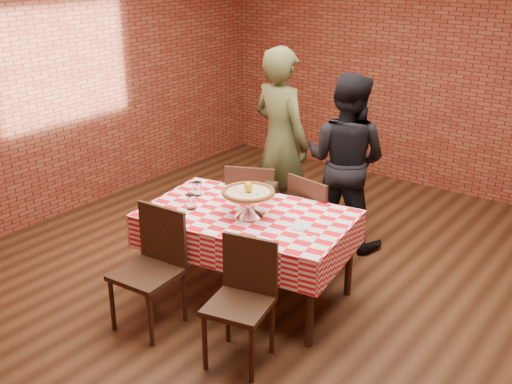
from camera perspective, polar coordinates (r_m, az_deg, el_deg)
ground at (r=5.50m, az=2.02°, el=-8.13°), size 6.00×6.00×0.00m
back_wall at (r=7.55m, az=15.66°, el=11.12°), size 5.50×0.00×5.50m
table at (r=5.09m, az=-0.79°, el=-5.90°), size 1.77×1.22×0.75m
tablecloth at (r=4.98m, az=-0.80°, el=-3.43°), size 1.81×1.27×0.28m
pizza_stand at (r=4.85m, az=-0.71°, el=-1.15°), size 0.51×0.51×0.19m
pizza at (r=4.81m, az=-0.72°, el=-0.07°), size 0.52×0.52×0.03m
lemon at (r=4.79m, az=-0.72°, el=0.47°), size 0.08×0.08×0.09m
water_glass_left at (r=5.00m, az=-6.06°, el=-0.94°), size 0.09×0.09×0.12m
water_glass_right at (r=5.27m, az=-5.49°, el=0.30°), size 0.09×0.09×0.12m
side_plate at (r=4.68m, az=4.16°, el=-3.24°), size 0.17×0.17×0.01m
sweetener_packet_a at (r=4.57m, az=4.37°, el=-3.93°), size 0.06×0.05×0.00m
sweetener_packet_b at (r=4.54m, az=5.47°, el=-4.19°), size 0.06×0.05×0.00m
condiment_caddy at (r=5.15m, az=1.31°, el=0.06°), size 0.13×0.12×0.16m
chair_near_left at (r=4.73m, az=-10.11°, el=-7.33°), size 0.48×0.48×0.93m
chair_near_right at (r=4.29m, az=-1.61°, el=-10.56°), size 0.49×0.49×0.89m
chair_far_left at (r=5.77m, az=-0.16°, el=-1.43°), size 0.60×0.60×0.93m
chair_far_right at (r=5.52m, az=6.00°, el=-2.79°), size 0.49×0.49×0.91m
diner_olive at (r=6.13m, az=2.30°, el=4.68°), size 0.76×0.57×1.89m
diner_black at (r=5.92m, az=8.31°, el=2.85°), size 0.88×0.72×1.69m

